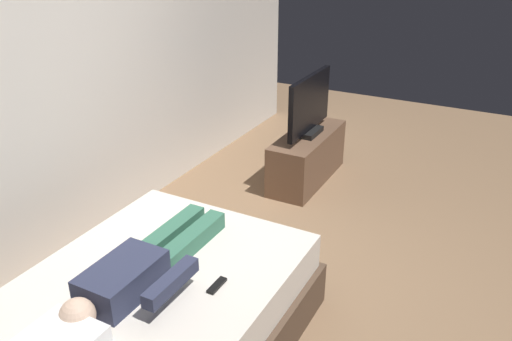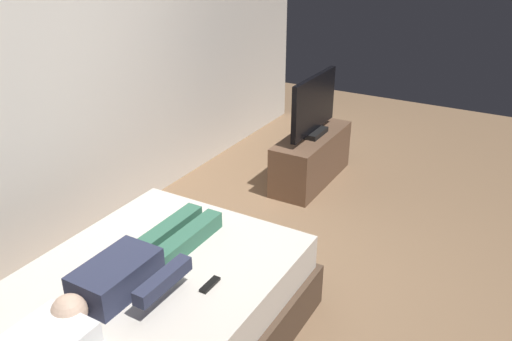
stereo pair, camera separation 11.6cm
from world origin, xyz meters
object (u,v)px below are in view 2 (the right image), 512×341
(tv, at_px, (314,107))
(person, at_px, (135,266))
(tv_stand, at_px, (311,158))
(remote, at_px, (210,285))
(bed, at_px, (142,321))

(tv, bearing_deg, person, -177.90)
(person, distance_m, tv_stand, 2.68)
(remote, height_order, tv, tv)
(tv, bearing_deg, tv_stand, 0.00)
(person, height_order, tv_stand, person)
(bed, bearing_deg, person, 49.56)
(person, relative_size, tv, 1.43)
(tv_stand, distance_m, tv, 0.53)
(remote, bearing_deg, tv_stand, 11.36)
(bed, bearing_deg, remote, -64.11)
(person, distance_m, tv, 2.66)
(person, xyz_separation_m, remote, (0.15, -0.40, -0.07))
(bed, relative_size, remote, 13.20)
(bed, xyz_separation_m, tv_stand, (2.68, 0.13, -0.01))
(tv_stand, bearing_deg, bed, -177.20)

